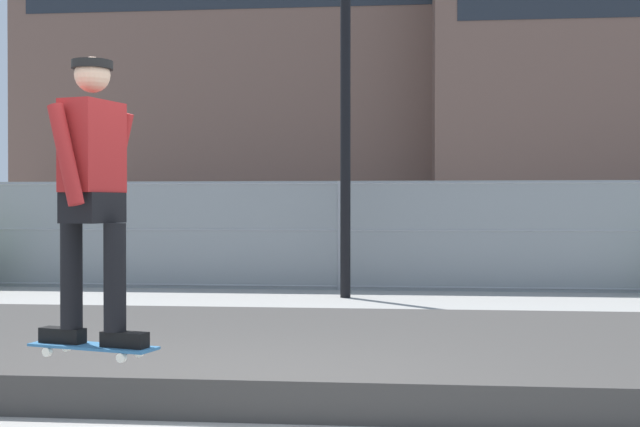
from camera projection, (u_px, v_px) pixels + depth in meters
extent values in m
cube|color=#3D3A38|center=(283.00, 350.00, 7.33)|extent=(10.82, 3.84, 0.28)
cube|color=#2D608C|center=(93.00, 346.00, 4.85)|extent=(0.82, 0.40, 0.02)
cylinder|color=silver|center=(139.00, 352.00, 4.84)|extent=(0.06, 0.04, 0.05)
cylinder|color=silver|center=(121.00, 358.00, 4.68)|extent=(0.06, 0.04, 0.05)
cylinder|color=silver|center=(67.00, 347.00, 5.03)|extent=(0.06, 0.04, 0.05)
cylinder|color=silver|center=(47.00, 352.00, 4.86)|extent=(0.06, 0.04, 0.05)
cube|color=#99999E|center=(130.00, 351.00, 4.76)|extent=(0.09, 0.15, 0.01)
cube|color=#99999E|center=(57.00, 346.00, 4.95)|extent=(0.09, 0.15, 0.01)
cube|color=black|center=(125.00, 340.00, 4.77)|extent=(0.30, 0.17, 0.09)
cube|color=black|center=(63.00, 335.00, 4.93)|extent=(0.30, 0.17, 0.09)
cylinder|color=black|center=(115.00, 277.00, 4.79)|extent=(0.13, 0.13, 0.63)
cylinder|color=black|center=(71.00, 276.00, 4.90)|extent=(0.13, 0.13, 0.63)
cube|color=black|center=(93.00, 208.00, 4.84)|extent=(0.32, 0.39, 0.18)
cube|color=maroon|center=(93.00, 147.00, 4.84)|extent=(0.31, 0.42, 0.54)
cylinder|color=maroon|center=(117.00, 159.00, 5.07)|extent=(0.25, 0.15, 0.58)
cylinder|color=maroon|center=(66.00, 155.00, 4.61)|extent=(0.25, 0.15, 0.58)
sphere|color=tan|center=(92.00, 75.00, 4.84)|extent=(0.21, 0.21, 0.21)
cylinder|color=black|center=(92.00, 65.00, 4.83)|extent=(0.24, 0.24, 0.05)
cylinder|color=gray|center=(339.00, 235.00, 13.89)|extent=(0.06, 0.06, 1.85)
cylinder|color=gray|center=(339.00, 183.00, 13.88)|extent=(27.00, 0.04, 0.04)
cylinder|color=gray|center=(339.00, 230.00, 13.89)|extent=(27.00, 0.04, 0.04)
cylinder|color=gray|center=(339.00, 286.00, 13.90)|extent=(27.00, 0.04, 0.04)
cube|color=gray|center=(339.00, 235.00, 13.89)|extent=(27.00, 0.01, 1.85)
cylinder|color=black|center=(345.00, 59.00, 12.73)|extent=(0.16, 0.16, 7.41)
cube|color=maroon|center=(145.00, 240.00, 17.98)|extent=(4.47, 1.99, 0.70)
cube|color=#23282D|center=(136.00, 210.00, 18.01)|extent=(2.27, 1.69, 0.64)
cylinder|color=black|center=(216.00, 254.00, 18.64)|extent=(0.65, 0.27, 0.64)
cylinder|color=black|center=(194.00, 259.00, 16.95)|extent=(0.65, 0.27, 0.64)
cylinder|color=black|center=(102.00, 253.00, 19.03)|extent=(0.65, 0.27, 0.64)
cylinder|color=black|center=(69.00, 258.00, 17.34)|extent=(0.65, 0.27, 0.64)
cube|color=black|center=(462.00, 242.00, 17.14)|extent=(4.55, 2.20, 0.70)
cube|color=#23282D|center=(453.00, 210.00, 17.13)|extent=(2.34, 1.79, 0.64)
cylinder|color=black|center=(518.00, 256.00, 17.99)|extent=(0.66, 0.30, 0.64)
cylinder|color=black|center=(538.00, 261.00, 16.28)|extent=(0.66, 0.30, 0.64)
cylinder|color=black|center=(394.00, 256.00, 18.01)|extent=(0.66, 0.30, 0.64)
cylinder|color=black|center=(401.00, 261.00, 16.30)|extent=(0.66, 0.30, 0.64)
cube|color=brown|center=(261.00, 50.00, 54.10)|extent=(29.88, 10.09, 23.28)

